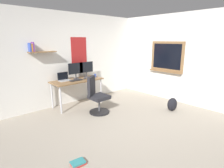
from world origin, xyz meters
TOP-DOWN VIEW (x-y plane):
  - ground_plane at (0.00, 0.00)m, footprint 5.20×5.20m
  - wall_back at (-0.00, 2.45)m, footprint 5.00×0.30m
  - wall_right at (2.45, 0.03)m, footprint 0.22×5.00m
  - desk at (-0.03, 2.06)m, footprint 1.43×0.63m
  - office_chair at (0.04, 1.24)m, footprint 0.56×0.57m
  - laptop at (-0.35, 2.21)m, footprint 0.31×0.21m
  - monitor_primary at (0.01, 2.16)m, footprint 0.46×0.17m
  - monitor_secondary at (0.37, 2.16)m, footprint 0.46×0.17m
  - keyboard at (-0.10, 1.98)m, footprint 0.37×0.13m
  - computer_mouse at (0.18, 1.98)m, footprint 0.10×0.06m
  - coffee_mug at (0.59, 2.03)m, footprint 0.08×0.08m
  - backpack at (1.60, -0.01)m, footprint 0.32×0.22m
  - book_stack_on_floor at (-1.43, -0.19)m, footprint 0.23×0.18m

SIDE VIEW (x-z plane):
  - ground_plane at x=0.00m, z-range 0.00..0.00m
  - book_stack_on_floor at x=-1.43m, z-range 0.00..0.06m
  - backpack at x=1.60m, z-range 0.00..0.35m
  - office_chair at x=0.04m, z-range -0.07..0.88m
  - desk at x=-0.03m, z-range 0.30..1.05m
  - keyboard at x=-0.10m, z-range 0.75..0.77m
  - computer_mouse at x=0.18m, z-range 0.75..0.78m
  - coffee_mug at x=0.59m, z-range 0.75..0.84m
  - laptop at x=-0.35m, z-range 0.69..0.92m
  - monitor_primary at x=0.01m, z-range 0.79..1.25m
  - monitor_secondary at x=0.37m, z-range 0.79..1.25m
  - wall_right at x=2.45m, z-range 0.00..2.60m
  - wall_back at x=0.00m, z-range 0.00..2.60m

